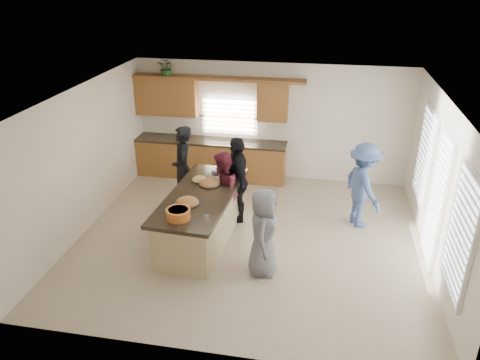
% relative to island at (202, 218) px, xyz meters
% --- Properties ---
extents(floor, '(6.50, 6.50, 0.00)m').
position_rel_island_xyz_m(floor, '(0.90, 0.16, -0.45)').
color(floor, tan).
rests_on(floor, ground).
extents(room_shell, '(6.52, 6.02, 2.81)m').
position_rel_island_xyz_m(room_shell, '(0.90, 0.16, 1.45)').
color(room_shell, silver).
rests_on(room_shell, ground).
extents(back_cabinetry, '(4.08, 0.66, 2.46)m').
position_rel_island_xyz_m(back_cabinetry, '(-0.57, 2.90, 0.46)').
color(back_cabinetry, '#995C2C').
rests_on(back_cabinetry, ground).
extents(right_wall_glazing, '(0.06, 4.00, 2.25)m').
position_rel_island_xyz_m(right_wall_glazing, '(4.12, 0.03, 0.89)').
color(right_wall_glazing, white).
rests_on(right_wall_glazing, ground).
extents(island, '(1.33, 2.77, 0.95)m').
position_rel_island_xyz_m(island, '(0.00, 0.00, 0.00)').
color(island, tan).
rests_on(island, ground).
extents(platter_front, '(0.45, 0.45, 0.18)m').
position_rel_island_xyz_m(platter_front, '(-0.14, -0.43, 0.53)').
color(platter_front, black).
rests_on(platter_front, island).
extents(platter_mid, '(0.44, 0.44, 0.18)m').
position_rel_island_xyz_m(platter_mid, '(0.07, 0.43, 0.53)').
color(platter_mid, black).
rests_on(platter_mid, island).
extents(platter_back, '(0.32, 0.32, 0.13)m').
position_rel_island_xyz_m(platter_back, '(-0.17, 0.56, 0.52)').
color(platter_back, black).
rests_on(platter_back, island).
extents(salad_bowl, '(0.41, 0.41, 0.17)m').
position_rel_island_xyz_m(salad_bowl, '(-0.13, -0.95, 0.59)').
color(salad_bowl, orange).
rests_on(salad_bowl, island).
extents(clear_cup, '(0.08, 0.08, 0.10)m').
position_rel_island_xyz_m(clear_cup, '(0.36, -0.95, 0.55)').
color(clear_cup, white).
rests_on(clear_cup, island).
extents(plate_stack, '(0.21, 0.21, 0.05)m').
position_rel_island_xyz_m(plate_stack, '(0.05, 1.06, 0.52)').
color(plate_stack, '#BF8ECF').
rests_on(plate_stack, island).
extents(flower_vase, '(0.14, 0.14, 0.45)m').
position_rel_island_xyz_m(flower_vase, '(0.20, 1.07, 0.74)').
color(flower_vase, silver).
rests_on(flower_vase, island).
extents(potted_plant, '(0.51, 0.48, 0.45)m').
position_rel_island_xyz_m(potted_plant, '(-1.55, 2.98, 2.17)').
color(potted_plant, '#2B6A2A').
rests_on(potted_plant, back_cabinetry).
extents(woman_left_back, '(0.61, 0.77, 1.84)m').
position_rel_island_xyz_m(woman_left_back, '(-0.70, 1.16, 0.47)').
color(woman_left_back, black).
rests_on(woman_left_back, ground).
extents(woman_left_mid, '(0.64, 0.81, 1.60)m').
position_rel_island_xyz_m(woman_left_mid, '(0.30, 0.50, 0.35)').
color(woman_left_mid, maroon).
rests_on(woman_left_mid, ground).
extents(woman_left_front, '(0.79, 1.14, 1.80)m').
position_rel_island_xyz_m(woman_left_front, '(0.52, 0.87, 0.45)').
color(woman_left_front, black).
rests_on(woman_left_front, ground).
extents(woman_right_back, '(1.09, 1.29, 1.74)m').
position_rel_island_xyz_m(woman_right_back, '(2.99, 1.11, 0.42)').
color(woman_right_back, '#3C5485').
rests_on(woman_right_back, ground).
extents(woman_right_front, '(0.50, 0.77, 1.56)m').
position_rel_island_xyz_m(woman_right_front, '(1.29, -0.85, 0.33)').
color(woman_right_front, slate).
rests_on(woman_right_front, ground).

